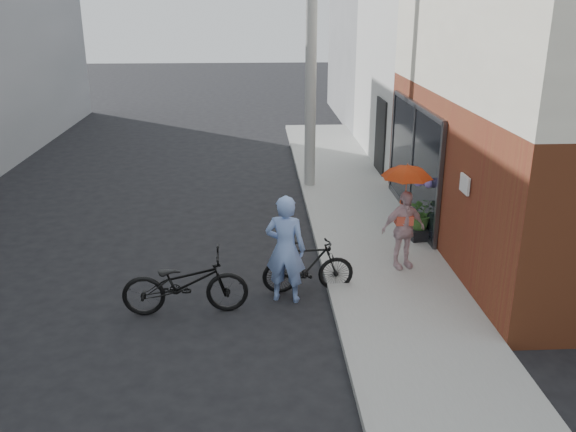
{
  "coord_description": "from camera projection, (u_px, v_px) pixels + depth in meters",
  "views": [
    {
      "loc": [
        -0.31,
        -9.33,
        4.72
      ],
      "look_at": [
        0.25,
        0.8,
        1.1
      ],
      "focal_mm": 38.0,
      "sensor_mm": 36.0,
      "label": 1
    }
  ],
  "objects": [
    {
      "name": "sidewalk",
      "position": [
        376.0,
        243.0,
        12.34
      ],
      "size": [
        2.2,
        24.0,
        0.12
      ],
      "primitive_type": "cube",
      "color": "#989993",
      "rests_on": "ground"
    },
    {
      "name": "bike_right",
      "position": [
        308.0,
        266.0,
        10.27
      ],
      "size": [
        1.59,
        0.55,
        0.94
      ],
      "primitive_type": "imported",
      "rotation": [
        0.0,
        0.0,
        1.64
      ],
      "color": "black",
      "rests_on": "ground"
    },
    {
      "name": "officer",
      "position": [
        285.0,
        249.0,
        9.84
      ],
      "size": [
        0.75,
        0.59,
        1.82
      ],
      "primitive_type": "imported",
      "rotation": [
        0.0,
        0.0,
        2.89
      ],
      "color": "#7B9ADB",
      "rests_on": "ground"
    },
    {
      "name": "ground",
      "position": [
        276.0,
        293.0,
        10.37
      ],
      "size": [
        80.0,
        80.0,
        0.0
      ],
      "primitive_type": "plane",
      "color": "black",
      "rests_on": "ground"
    },
    {
      "name": "potted_plant",
      "position": [
        422.0,
        213.0,
        12.21
      ],
      "size": [
        0.62,
        0.53,
        0.68
      ],
      "primitive_type": "imported",
      "color": "#376126",
      "rests_on": "planter"
    },
    {
      "name": "curb",
      "position": [
        319.0,
        244.0,
        12.28
      ],
      "size": [
        0.12,
        24.0,
        0.12
      ],
      "primitive_type": "cube",
      "color": "#9E9E99",
      "rests_on": "ground"
    },
    {
      "name": "bike_left",
      "position": [
        185.0,
        283.0,
        9.55
      ],
      "size": [
        2.01,
        0.8,
        1.04
      ],
      "primitive_type": "imported",
      "rotation": [
        0.0,
        0.0,
        1.63
      ],
      "color": "black",
      "rests_on": "ground"
    },
    {
      "name": "plaster_building",
      "position": [
        507.0,
        43.0,
        18.03
      ],
      "size": [
        8.0,
        6.0,
        7.0
      ],
      "primitive_type": "cube",
      "color": "silver",
      "rests_on": "ground"
    },
    {
      "name": "utility_pole",
      "position": [
        311.0,
        52.0,
        14.9
      ],
      "size": [
        0.28,
        0.28,
        7.0
      ],
      "primitive_type": "cylinder",
      "color": "#9E9E99",
      "rests_on": "ground"
    },
    {
      "name": "parasol",
      "position": [
        407.0,
        171.0,
        10.51
      ],
      "size": [
        0.85,
        0.85,
        0.75
      ],
      "primitive_type": "imported",
      "color": "#D24818",
      "rests_on": "kimono_woman"
    },
    {
      "name": "planter",
      "position": [
        420.0,
        234.0,
        12.36
      ],
      "size": [
        0.46,
        0.46,
        0.22
      ],
      "primitive_type": "cube",
      "rotation": [
        0.0,
        0.0,
        0.11
      ],
      "color": "black",
      "rests_on": "sidewalk"
    },
    {
      "name": "kimono_woman",
      "position": [
        403.0,
        230.0,
        10.87
      ],
      "size": [
        0.9,
        0.55,
        1.44
      ],
      "primitive_type": "imported",
      "rotation": [
        0.0,
        0.0,
        0.26
      ],
      "color": "beige",
      "rests_on": "sidewalk"
    },
    {
      "name": "east_building_far",
      "position": [
        439.0,
        31.0,
        24.62
      ],
      "size": [
        8.0,
        8.0,
        7.0
      ],
      "primitive_type": "cube",
      "color": "gray",
      "rests_on": "ground"
    }
  ]
}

